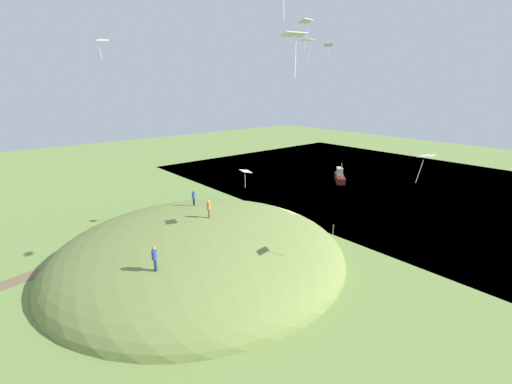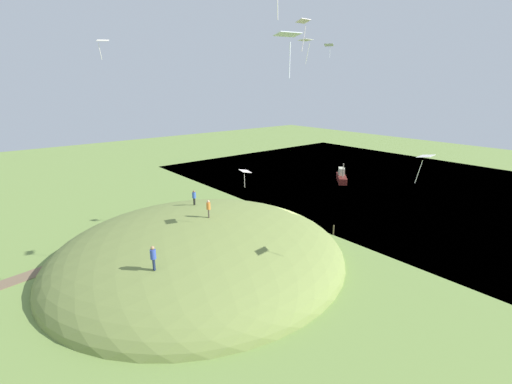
% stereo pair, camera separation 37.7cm
% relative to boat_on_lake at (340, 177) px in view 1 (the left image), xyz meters
% --- Properties ---
extents(ground_plane, '(160.00, 160.00, 0.00)m').
position_rel_boat_on_lake_xyz_m(ground_plane, '(21.85, 9.54, -0.77)').
color(ground_plane, olive).
extents(lake_water, '(50.38, 80.00, 0.40)m').
position_rel_boat_on_lake_xyz_m(lake_water, '(-6.03, 9.54, -0.97)').
color(lake_water, navy).
rests_on(lake_water, ground_plane).
extents(grass_hill, '(27.53, 26.36, 7.82)m').
position_rel_boat_on_lake_xyz_m(grass_hill, '(33.05, 9.01, -0.77)').
color(grass_hill, olive).
rests_on(grass_hill, ground_plane).
extents(dirt_path, '(14.07, 4.34, 0.04)m').
position_rel_boat_on_lake_xyz_m(dirt_path, '(47.98, 2.95, -0.75)').
color(dirt_path, brown).
rests_on(dirt_path, ground_plane).
extents(boat_on_lake, '(4.60, 4.46, 3.40)m').
position_rel_boat_on_lake_xyz_m(boat_on_lake, '(0.00, 0.00, 0.00)').
color(boat_on_lake, '#561B16').
rests_on(boat_on_lake, lake_water).
extents(person_on_hilltop, '(0.52, 0.52, 1.68)m').
position_rel_boat_on_lake_xyz_m(person_on_hilltop, '(32.12, 9.32, 4.19)').
color(person_on_hilltop, brown).
rests_on(person_on_hilltop, grass_hill).
extents(person_near_shore, '(0.41, 0.41, 1.83)m').
position_rel_boat_on_lake_xyz_m(person_near_shore, '(39.57, 13.97, 3.50)').
color(person_near_shore, '#1E294B').
rests_on(person_near_shore, grass_hill).
extents(person_with_child, '(0.43, 0.43, 1.57)m').
position_rel_boat_on_lake_xyz_m(person_with_child, '(30.92, 4.60, 3.85)').
color(person_with_child, black).
rests_on(person_with_child, grass_hill).
extents(kite_0, '(0.78, 0.51, 1.64)m').
position_rel_boat_on_lake_xyz_m(kite_0, '(32.54, 20.82, 18.10)').
color(kite_0, silver).
extents(kite_1, '(1.30, 0.99, 1.99)m').
position_rel_boat_on_lake_xyz_m(kite_1, '(24.80, 25.01, 10.25)').
color(kite_1, silver).
extents(kite_2, '(1.04, 0.85, 1.61)m').
position_rel_boat_on_lake_xyz_m(kite_2, '(38.28, 25.52, 16.53)').
color(kite_2, white).
extents(kite_3, '(1.04, 1.27, 1.51)m').
position_rel_boat_on_lake_xyz_m(kite_3, '(30.80, 13.16, 7.99)').
color(kite_3, white).
extents(kite_4, '(0.90, 1.00, 1.21)m').
position_rel_boat_on_lake_xyz_m(kite_4, '(20.82, 13.00, 18.34)').
color(kite_4, white).
extents(kite_5, '(0.84, 1.07, 1.63)m').
position_rel_boat_on_lake_xyz_m(kite_5, '(28.81, 17.56, 17.74)').
color(kite_5, silver).
extents(kite_6, '(1.00, 0.91, 1.43)m').
position_rel_boat_on_lake_xyz_m(kite_6, '(39.01, 6.62, 17.94)').
color(kite_6, white).
extents(mooring_post, '(0.14, 0.14, 1.10)m').
position_rel_boat_on_lake_xyz_m(mooring_post, '(19.06, 13.59, -0.22)').
color(mooring_post, brown).
rests_on(mooring_post, ground_plane).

